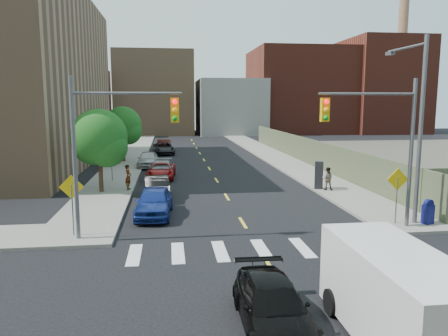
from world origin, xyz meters
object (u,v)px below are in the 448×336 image
object	(u,v)px
cargo_van	(394,294)
mailbox	(428,212)
parked_car_grey	(163,148)
parked_car_maroon	(164,145)
pedestrian_west	(128,177)
black_sedan	(273,306)
pedestrian_east	(327,179)
parked_car_silver	(161,169)
parked_car_black	(157,187)
parked_car_blue	(154,202)
payphone	(319,175)
parked_car_white	(148,159)
parked_car_red	(161,171)

from	to	relation	value
cargo_van	mailbox	distance (m)	11.64
parked_car_grey	cargo_van	size ratio (longest dim) A/B	0.93
parked_car_maroon	pedestrian_west	world-z (taller)	pedestrian_west
black_sedan	pedestrian_east	distance (m)	18.54
parked_car_silver	cargo_van	size ratio (longest dim) A/B	0.87
parked_car_black	parked_car_silver	world-z (taller)	parked_car_black
parked_car_maroon	black_sedan	world-z (taller)	parked_car_maroon
parked_car_blue	parked_car_black	distance (m)	4.31
mailbox	payphone	size ratio (longest dim) A/B	0.65
parked_car_blue	parked_car_grey	size ratio (longest dim) A/B	0.92
parked_car_white	parked_car_grey	bearing A→B (deg)	85.36
payphone	pedestrian_east	xyz separation A→B (m)	(0.42, -0.50, -0.17)
mailbox	pedestrian_west	size ratio (longest dim) A/B	0.72
parked_car_blue	parked_car_silver	bearing A→B (deg)	92.49
parked_car_blue	parked_car_white	size ratio (longest dim) A/B	1.03
parked_car_white	parked_car_black	bearing A→B (deg)	-82.46
parked_car_black	parked_car_white	bearing A→B (deg)	90.21
parked_car_red	parked_car_grey	distance (m)	16.31
parked_car_red	parked_car_white	xyz separation A→B (m)	(-1.30, 6.10, 0.12)
parked_car_maroon	parked_car_grey	xyz separation A→B (m)	(0.00, -3.13, -0.01)
parked_car_white	pedestrian_east	xyz separation A→B (m)	(12.32, -12.76, 0.17)
parked_car_white	black_sedan	bearing A→B (deg)	-78.63
parked_car_black	parked_car_maroon	world-z (taller)	same
parked_car_grey	pedestrian_east	distance (m)	25.47
payphone	parked_car_black	bearing A→B (deg)	-154.00
mailbox	payphone	xyz separation A→B (m)	(-2.30, 8.92, 0.34)
parked_car_grey	pedestrian_east	bearing A→B (deg)	-69.97
parked_car_white	cargo_van	size ratio (longest dim) A/B	0.83
pedestrian_west	parked_car_blue	bearing A→B (deg)	-156.23
parked_car_maroon	pedestrian_east	xyz separation A→B (m)	(11.02, -26.10, 0.22)
parked_car_red	payphone	distance (m)	12.27
parked_car_silver	parked_car_grey	xyz separation A→B (m)	(0.00, 15.76, 0.02)
cargo_van	parked_car_black	bearing A→B (deg)	109.83
parked_car_black	pedestrian_west	world-z (taller)	pedestrian_west
cargo_van	parked_car_blue	bearing A→B (deg)	115.76
parked_car_white	black_sedan	distance (m)	29.95
mailbox	parked_car_maroon	bearing A→B (deg)	90.86
parked_car_grey	mailbox	xyz separation A→B (m)	(12.90, -31.39, 0.05)
parked_car_blue	parked_car_silver	world-z (taller)	parked_car_blue
parked_car_maroon	pedestrian_west	size ratio (longest dim) A/B	2.52
parked_car_silver	parked_car_grey	world-z (taller)	parked_car_grey
parked_car_white	cargo_van	xyz separation A→B (m)	(7.37, -30.60, 0.52)
pedestrian_west	pedestrian_east	size ratio (longest dim) A/B	1.10
parked_car_red	parked_car_grey	size ratio (longest dim) A/B	0.91
parked_car_silver	pedestrian_west	world-z (taller)	pedestrian_west
cargo_van	pedestrian_east	size ratio (longest dim) A/B	3.46
parked_car_silver	parked_car_white	bearing A→B (deg)	104.35
parked_car_silver	black_sedan	xyz separation A→B (m)	(3.26, -24.05, -0.04)
parked_car_red	mailbox	world-z (taller)	mailbox
parked_car_grey	pedestrian_east	size ratio (longest dim) A/B	3.22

